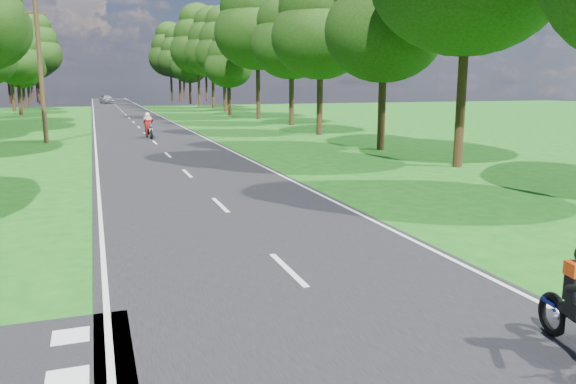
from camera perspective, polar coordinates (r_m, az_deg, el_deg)
name	(u,v)px	position (r m, az deg, el deg)	size (l,w,h in m)	color
ground	(330,310)	(8.99, 4.24, -11.89)	(160.00, 160.00, 0.00)	#155012
main_road	(129,118)	(57.79, -15.84, 7.23)	(7.00, 140.00, 0.02)	black
road_markings	(129,119)	(55.91, -15.86, 7.13)	(7.40, 140.00, 0.01)	silver
treeline	(133,39)	(67.98, -15.50, 14.74)	(40.00, 115.35, 14.78)	black
telegraph_pole	(41,72)	(35.69, -23.82, 11.10)	(1.20, 0.26, 8.00)	#382616
rider_far_red	(148,125)	(36.68, -14.00, 6.59)	(0.64, 1.92, 1.60)	#A3180C
distant_car	(107,99)	(98.69, -17.93, 8.97)	(1.65, 4.09, 1.39)	#AFB1B6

